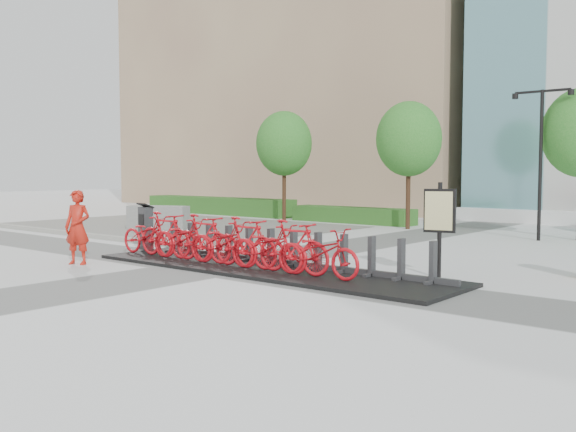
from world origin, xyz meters
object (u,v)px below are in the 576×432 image
Objects in this scene: bike_0 at (148,235)px; map_sign at (440,215)px; worker_red at (77,227)px; jersey_barrier at (158,218)px; kiosk at (146,227)px.

map_sign reaches higher than bike_0.
worker_red is 0.89× the size of map_sign.
bike_0 is 8.34m from jersey_barrier.
bike_0 is 1.21m from kiosk.
bike_0 is 1.95m from worker_red.
bike_0 is at bearing -30.74° from kiosk.
map_sign is (7.51, 1.98, 0.77)m from bike_0.
worker_red reaches higher than kiosk.
kiosk is at bearing 172.06° from map_sign.
jersey_barrier is 14.30m from map_sign.
jersey_barrier is (-5.35, 4.73, -0.25)m from kiosk.
jersey_barrier is 1.18× the size of map_sign.
jersey_barrier is at bearing 149.48° from map_sign.
map_sign is at bearing -75.24° from bike_0.
bike_0 is 1.51× the size of kiosk.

